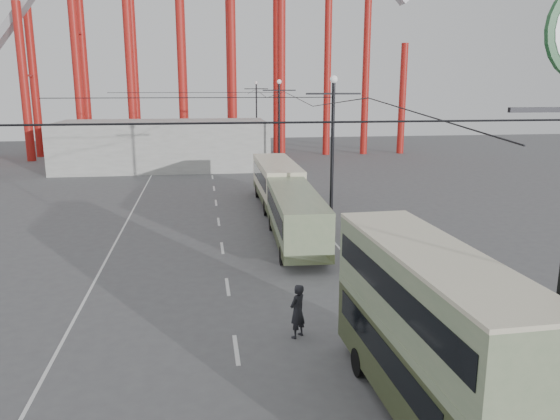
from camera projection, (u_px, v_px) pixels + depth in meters
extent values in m
plane|color=#4F4F52|center=(283.00, 416.00, 14.79)|extent=(160.00, 160.00, 0.00)
cube|color=silver|center=(220.00, 234.00, 32.98)|extent=(0.15, 82.00, 0.01)
cube|color=silver|center=(320.00, 226.00, 34.84)|extent=(0.12, 120.00, 0.01)
cube|color=silver|center=(121.00, 233.00, 33.12)|extent=(0.12, 120.00, 0.01)
cylinder|color=black|center=(332.00, 160.00, 31.93)|extent=(0.20, 0.20, 9.00)
cylinder|color=black|center=(331.00, 230.00, 32.88)|extent=(0.44, 0.44, 0.50)
cube|color=black|center=(334.00, 94.00, 31.08)|extent=(3.20, 0.10, 0.10)
sphere|color=white|center=(334.00, 79.00, 30.90)|extent=(0.44, 0.44, 0.44)
cylinder|color=black|center=(279.00, 130.00, 53.16)|extent=(0.20, 0.20, 9.00)
cylinder|color=black|center=(279.00, 173.00, 54.11)|extent=(0.44, 0.44, 0.50)
cube|color=black|center=(279.00, 90.00, 52.31)|extent=(3.20, 0.10, 0.10)
sphere|color=white|center=(279.00, 82.00, 52.13)|extent=(0.44, 0.44, 0.44)
cylinder|color=black|center=(257.00, 117.00, 74.38)|extent=(0.20, 0.20, 9.00)
cylinder|color=black|center=(257.00, 148.00, 75.33)|extent=(0.44, 0.44, 0.50)
cube|color=black|center=(256.00, 89.00, 73.53)|extent=(3.20, 0.10, 0.10)
sphere|color=white|center=(256.00, 83.00, 73.36)|extent=(0.44, 0.44, 0.44)
cylinder|color=maroon|center=(24.00, 83.00, 62.80)|extent=(1.00, 1.00, 18.00)
cylinder|color=maroon|center=(34.00, 83.00, 66.66)|extent=(1.00, 1.00, 18.00)
cylinder|color=maroon|center=(75.00, 43.00, 62.62)|extent=(1.00, 1.00, 27.00)
cylinder|color=maroon|center=(82.00, 45.00, 66.48)|extent=(1.00, 1.00, 27.00)
cylinder|color=maroon|center=(126.00, 3.00, 62.45)|extent=(1.00, 1.00, 36.00)
cylinder|color=maroon|center=(130.00, 7.00, 66.31)|extent=(1.00, 1.00, 36.00)
cylinder|color=maroon|center=(328.00, 34.00, 67.41)|extent=(0.90, 0.90, 30.00)
cylinder|color=maroon|center=(366.00, 67.00, 69.00)|extent=(0.90, 0.90, 22.00)
cylinder|color=maroon|center=(402.00, 99.00, 70.59)|extent=(0.90, 0.90, 14.00)
cube|color=gray|center=(164.00, 145.00, 58.75)|extent=(22.00, 10.00, 5.00)
cube|color=#323C20|center=(426.00, 369.00, 14.38)|extent=(2.54, 8.88, 1.94)
cube|color=black|center=(427.00, 356.00, 14.29)|extent=(2.51, 7.12, 0.79)
cube|color=gray|center=(429.00, 331.00, 14.14)|extent=(2.56, 8.88, 0.26)
cube|color=gray|center=(431.00, 291.00, 13.89)|extent=(2.54, 8.88, 1.94)
cube|color=black|center=(431.00, 288.00, 13.87)|extent=(2.55, 8.35, 0.75)
cube|color=beige|center=(434.00, 253.00, 13.66)|extent=(2.56, 8.88, 0.11)
cylinder|color=black|center=(359.00, 362.00, 16.80)|extent=(0.28, 0.89, 0.88)
cylinder|color=black|center=(419.00, 357.00, 17.15)|extent=(0.28, 0.89, 0.88)
cube|color=gray|center=(295.00, 215.00, 30.44)|extent=(2.88, 10.65, 2.30)
cube|color=black|center=(296.00, 209.00, 30.35)|extent=(2.87, 9.51, 0.91)
cube|color=#323C20|center=(295.00, 231.00, 30.64)|extent=(2.91, 10.66, 0.48)
cube|color=gray|center=(296.00, 194.00, 30.16)|extent=(2.90, 10.65, 0.15)
cylinder|color=black|center=(272.00, 224.00, 33.49)|extent=(0.31, 0.97, 0.96)
cylinder|color=black|center=(307.00, 223.00, 33.69)|extent=(0.31, 0.97, 0.96)
cylinder|color=black|center=(282.00, 255.00, 27.35)|extent=(0.31, 0.97, 0.96)
cylinder|color=black|center=(325.00, 253.00, 27.55)|extent=(0.31, 0.97, 0.96)
cube|color=beige|center=(277.00, 181.00, 40.59)|extent=(2.71, 10.45, 2.50)
cube|color=black|center=(277.00, 175.00, 40.50)|extent=(2.74, 9.20, 0.99)
cube|color=#323C20|center=(277.00, 194.00, 40.81)|extent=(2.74, 10.45, 0.52)
cube|color=beige|center=(277.00, 163.00, 40.29)|extent=(2.73, 10.45, 0.17)
cylinder|color=black|center=(258.00, 192.00, 43.35)|extent=(0.30, 1.05, 1.04)
cylinder|color=black|center=(287.00, 191.00, 43.65)|extent=(0.30, 1.05, 1.04)
cylinder|color=black|center=(266.00, 207.00, 37.71)|extent=(0.30, 1.05, 1.04)
cylinder|color=black|center=(299.00, 206.00, 38.01)|extent=(0.30, 1.05, 1.04)
imported|color=black|center=(297.00, 311.00, 19.25)|extent=(0.85, 0.83, 1.97)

